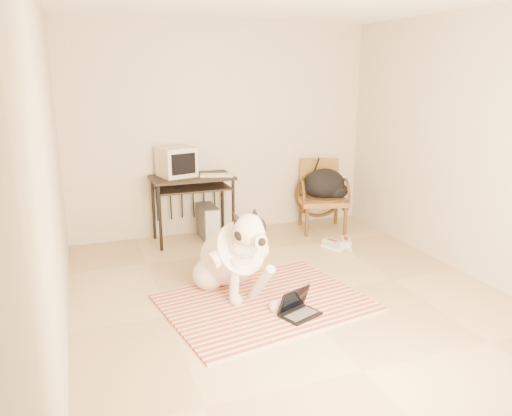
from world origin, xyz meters
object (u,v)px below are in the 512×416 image
laptop (298,308)px  crt_monitor (177,162)px  dog (232,257)px  computer_desk (192,186)px  rattan_chair (322,195)px  backpack (326,185)px  pc_tower (208,222)px

laptop → crt_monitor: crt_monitor is taller
dog → computer_desk: dog is taller
laptop → crt_monitor: size_ratio=0.82×
computer_desk → rattan_chair: bearing=-3.2°
backpack → laptop: bearing=-122.7°
computer_desk → rattan_chair: (1.75, -0.10, -0.25)m
laptop → computer_desk: computer_desk is taller
crt_monitor → backpack: crt_monitor is taller
laptop → backpack: (1.40, 2.18, 0.54)m
computer_desk → crt_monitor: (-0.17, 0.08, 0.30)m
dog → backpack: 2.36m
crt_monitor → pc_tower: 0.88m
laptop → backpack: backpack is taller
dog → pc_tower: bearing=83.3°
laptop → dog: bearing=120.9°
laptop → pc_tower: 2.35m
computer_desk → pc_tower: bearing=5.8°
laptop → rattan_chair: (1.36, 2.22, 0.39)m
crt_monitor → dog: bearing=-84.6°
dog → crt_monitor: (-0.17, 1.75, 0.64)m
dog → backpack: bearing=40.2°
laptop → crt_monitor: bearing=103.1°
crt_monitor → rattan_chair: crt_monitor is taller
laptop → pc_tower: pc_tower is taller
pc_tower → backpack: 1.65m
computer_desk → backpack: backpack is taller
rattan_chair → backpack: rattan_chair is taller
rattan_chair → laptop: bearing=-121.5°
laptop → rattan_chair: bearing=58.5°
dog → crt_monitor: 1.87m
backpack → rattan_chair: bearing=126.5°
crt_monitor → pc_tower: (0.36, -0.06, -0.80)m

